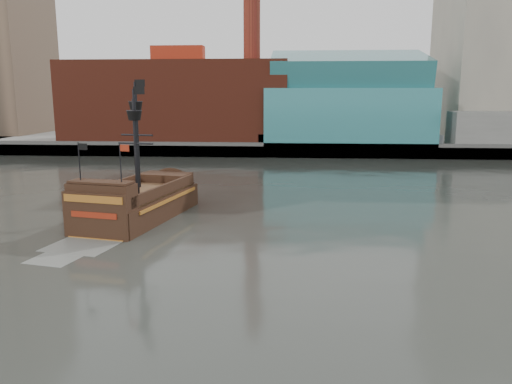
{
  "coord_description": "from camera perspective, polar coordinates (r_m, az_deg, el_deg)",
  "views": [
    {
      "loc": [
        -0.02,
        -25.03,
        10.96
      ],
      "look_at": [
        -2.58,
        10.34,
        4.0
      ],
      "focal_mm": 35.0,
      "sensor_mm": 36.0,
      "label": 1
    }
  ],
  "objects": [
    {
      "name": "skyline",
      "position": [
        110.55,
        7.18,
        18.09
      ],
      "size": [
        149.0,
        45.0,
        62.0
      ],
      "color": "brown",
      "rests_on": "promenade_far"
    },
    {
      "name": "ground",
      "position": [
        27.32,
        3.93,
        -12.58
      ],
      "size": [
        400.0,
        400.0,
        0.0
      ],
      "primitive_type": "plane",
      "color": "#292B26",
      "rests_on": "ground"
    },
    {
      "name": "promenade_far",
      "position": [
        117.45,
        4.17,
        6.22
      ],
      "size": [
        220.0,
        60.0,
        2.0
      ],
      "primitive_type": "cube",
      "color": "slate",
      "rests_on": "ground"
    },
    {
      "name": "pirate_ship",
      "position": [
        45.72,
        -13.33,
        -1.54
      ],
      "size": [
        8.63,
        18.27,
        13.16
      ],
      "rotation": [
        0.0,
        0.0,
        -0.2
      ],
      "color": "black",
      "rests_on": "ground"
    },
    {
      "name": "seawall",
      "position": [
        88.06,
        4.15,
        4.78
      ],
      "size": [
        220.0,
        1.0,
        2.6
      ],
      "primitive_type": "cube",
      "color": "#4C4C49",
      "rests_on": "ground"
    }
  ]
}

